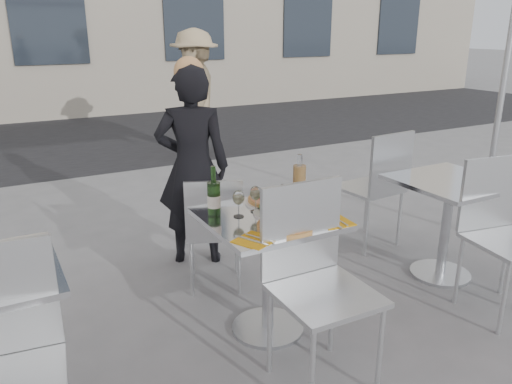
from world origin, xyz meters
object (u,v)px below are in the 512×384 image
chair_far (214,225)px  sugar_shaker (291,200)px  main_table (268,249)px  wine_bottle (214,197)px  wineglass_red_b (282,192)px  chair_near (314,268)px  wineglass_red_a (282,196)px  pizza_far (273,200)px  carafe (299,181)px  wineglass_white_b (256,194)px  side_chair_lnear (0,353)px  pizza_near (286,225)px  pedestrian_b (196,94)px  side_table_right (448,208)px  salad_plate (272,208)px  side_chair_rfar (378,180)px  side_chair_rnear (500,223)px  woman_diner (193,167)px  napkin_right (334,222)px  napkin_left (255,240)px  wineglass_white_a (238,198)px

chair_far → sugar_shaker: size_ratio=7.83×
main_table → chair_far: bearing=97.2°
wine_bottle → wineglass_red_b: size_ratio=1.87×
chair_far → chair_near: bearing=117.3°
wineglass_red_a → pizza_far: bearing=74.2°
chair_far → sugar_shaker: (0.26, -0.56, 0.31)m
carafe → wineglass_white_b: carafe is taller
sugar_shaker → carafe: bearing=41.0°
side_chair_lnear → pizza_near: side_chair_lnear is taller
pedestrian_b → pizza_far: (-1.20, -4.20, -0.13)m
side_table_right → salad_plate: size_ratio=3.41×
pedestrian_b → carafe: pedestrian_b is taller
side_chair_rfar → side_chair_rnear: (0.04, -1.09, -0.00)m
main_table → side_chair_rfar: bearing=24.4°
wineglass_white_b → wineglass_red_b: bearing=-15.2°
woman_diner → wineglass_red_a: bearing=119.6°
napkin_right → side_chair_lnear: bearing=-170.4°
side_table_right → woman_diner: bearing=143.0°
wineglass_red_a → napkin_right: 0.33m
chair_far → napkin_left: bearing=102.3°
salad_plate → wineglass_white_b: size_ratio=1.40×
woman_diner → wineglass_red_a: size_ratio=9.74×
wine_bottle → wineglass_red_a: wine_bottle is taller
side_chair_rfar → salad_plate: bearing=19.6°
chair_far → side_chair_rfar: size_ratio=0.84×
woman_diner → pizza_near: 1.33m
side_table_right → salad_plate: 1.49m
pizza_near → napkin_right: bearing=-13.0°
side_table_right → side_chair_lnear: size_ratio=0.75×
pedestrian_b → side_chair_rfar: bearing=18.3°
chair_far → pizza_near: size_ratio=2.64×
side_chair_rnear → wine_bottle: bearing=170.2°
chair_far → wineglass_red_b: wineglass_red_b is taller
pizza_far → wineglass_white_b: bearing=-152.0°
wineglass_white_a → wineglass_red_a: size_ratio=1.00×
sugar_shaker → wineglass_red_b: (-0.06, 0.00, 0.06)m
side_chair_lnear → pizza_far: side_chair_lnear is taller
side_chair_rfar → pizza_far: 1.36m
side_chair_rfar → pizza_far: bearing=14.9°
wineglass_red_b → napkin_right: 0.36m
wineglass_white_a → wineglass_white_b: (0.12, 0.02, 0.00)m
side_chair_rnear → woman_diner: (-1.45, 1.59, 0.18)m
pedestrian_b → pizza_far: size_ratio=5.11×
sugar_shaker → side_chair_lnear: bearing=-163.7°
woman_diner → wine_bottle: size_ratio=5.20×
side_chair_rnear → pizza_far: (-1.31, 0.64, 0.18)m
side_chair_rnear → sugar_shaker: side_chair_rnear is taller
wineglass_red_a → napkin_left: 0.43m
pizza_near → wineglass_white_b: 0.31m
chair_near → wineglass_white_b: bearing=95.4°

